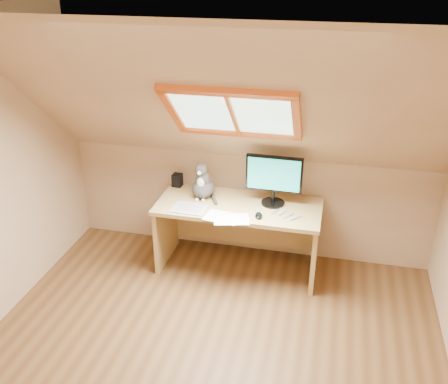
# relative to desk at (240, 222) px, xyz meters

# --- Properties ---
(ground) EXTENTS (3.50, 3.50, 0.00)m
(ground) POSITION_rel_desk_xyz_m (0.01, -1.44, -0.46)
(ground) COLOR brown
(ground) RESTS_ON ground
(room_shell) EXTENTS (3.52, 3.52, 2.41)m
(room_shell) POSITION_rel_desk_xyz_m (0.01, -1.54, 0.97)
(room_shell) COLOR tan
(room_shell) RESTS_ON ground
(desk) EXTENTS (1.48, 0.65, 0.67)m
(desk) POSITION_rel_desk_xyz_m (0.00, 0.00, 0.00)
(desk) COLOR tan
(desk) RESTS_ON ground
(monitor) EXTENTS (0.50, 0.21, 0.46)m
(monitor) POSITION_rel_desk_xyz_m (0.30, 0.01, 0.48)
(monitor) COLOR black
(monitor) RESTS_ON desk
(cat) EXTENTS (0.22, 0.26, 0.38)m
(cat) POSITION_rel_desk_xyz_m (-0.35, 0.01, 0.35)
(cat) COLOR #45403D
(cat) RESTS_ON desk
(desk_speaker) EXTENTS (0.09, 0.09, 0.13)m
(desk_speaker) POSITION_rel_desk_xyz_m (-0.66, 0.19, 0.28)
(desk_speaker) COLOR black
(desk_speaker) RESTS_ON desk
(graphics_tablet) EXTENTS (0.31, 0.22, 0.01)m
(graphics_tablet) POSITION_rel_desk_xyz_m (-0.40, -0.26, 0.22)
(graphics_tablet) COLOR #B2B2B7
(graphics_tablet) RESTS_ON desk
(mouse) EXTENTS (0.08, 0.12, 0.04)m
(mouse) POSITION_rel_desk_xyz_m (0.21, -0.26, 0.23)
(mouse) COLOR black
(mouse) RESTS_ON desk
(papers) EXTENTS (0.33, 0.27, 0.00)m
(papers) POSITION_rel_desk_xyz_m (-0.10, -0.32, 0.21)
(papers) COLOR white
(papers) RESTS_ON desk
(cables) EXTENTS (0.51, 0.26, 0.01)m
(cables) POSITION_rel_desk_xyz_m (0.34, -0.18, 0.22)
(cables) COLOR silver
(cables) RESTS_ON desk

